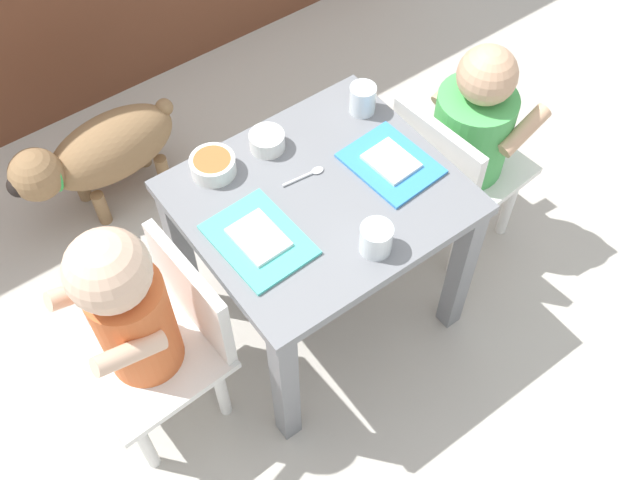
# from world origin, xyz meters

# --- Properties ---
(ground_plane) EXTENTS (7.00, 7.00, 0.00)m
(ground_plane) POSITION_xyz_m (0.00, 0.00, 0.00)
(ground_plane) COLOR #B2ADA3
(dining_table) EXTENTS (0.56, 0.49, 0.47)m
(dining_table) POSITION_xyz_m (0.00, 0.00, 0.38)
(dining_table) COLOR slate
(dining_table) RESTS_ON ground
(seated_child_left) EXTENTS (0.29, 0.29, 0.67)m
(seated_child_left) POSITION_xyz_m (-0.44, 0.00, 0.42)
(seated_child_left) COLOR white
(seated_child_left) RESTS_ON ground
(seated_child_right) EXTENTS (0.30, 0.30, 0.62)m
(seated_child_right) POSITION_xyz_m (0.44, -0.00, 0.39)
(seated_child_right) COLOR white
(seated_child_right) RESTS_ON ground
(dog) EXTENTS (0.49, 0.21, 0.30)m
(dog) POSITION_xyz_m (-0.26, 0.65, 0.19)
(dog) COLOR olive
(dog) RESTS_ON ground
(food_tray_left) EXTENTS (0.17, 0.22, 0.02)m
(food_tray_left) POSITION_xyz_m (-0.17, -0.03, 0.48)
(food_tray_left) COLOR #4CC6BC
(food_tray_left) RESTS_ON dining_table
(food_tray_right) EXTENTS (0.17, 0.20, 0.02)m
(food_tray_right) POSITION_xyz_m (0.17, -0.03, 0.48)
(food_tray_right) COLOR #388CD8
(food_tray_right) RESTS_ON dining_table
(water_cup_left) EXTENTS (0.06, 0.06, 0.07)m
(water_cup_left) POSITION_xyz_m (0.22, 0.14, 0.50)
(water_cup_left) COLOR white
(water_cup_left) RESTS_ON dining_table
(water_cup_right) EXTENTS (0.07, 0.07, 0.06)m
(water_cup_right) POSITION_xyz_m (0.01, -0.18, 0.50)
(water_cup_right) COLOR white
(water_cup_right) RESTS_ON dining_table
(veggie_bowl_far) EXTENTS (0.08, 0.08, 0.04)m
(veggie_bowl_far) POSITION_xyz_m (-0.01, 0.17, 0.50)
(veggie_bowl_far) COLOR white
(veggie_bowl_far) RESTS_ON dining_table
(cereal_bowl_left_side) EXTENTS (0.10, 0.10, 0.04)m
(cereal_bowl_left_side) POSITION_xyz_m (-0.15, 0.18, 0.50)
(cereal_bowl_left_side) COLOR white
(cereal_bowl_left_side) RESTS_ON dining_table
(spoon_by_left_tray) EXTENTS (0.10, 0.02, 0.01)m
(spoon_by_left_tray) POSITION_xyz_m (0.01, 0.06, 0.48)
(spoon_by_left_tray) COLOR silver
(spoon_by_left_tray) RESTS_ON dining_table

